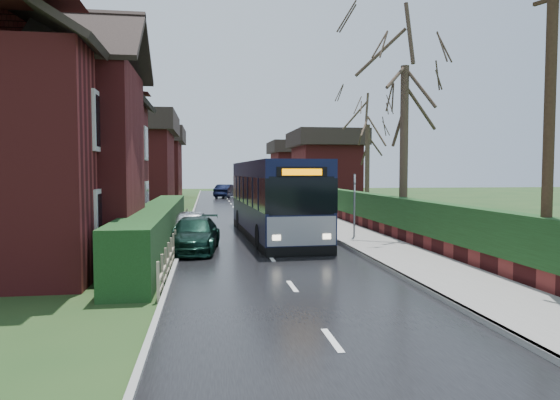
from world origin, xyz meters
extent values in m
plane|color=#2F451D|center=(0.00, 0.00, 0.00)|extent=(140.00, 140.00, 0.00)
cube|color=black|center=(0.00, 10.00, 0.01)|extent=(6.00, 100.00, 0.02)
cube|color=slate|center=(4.25, 10.00, 0.07)|extent=(2.50, 100.00, 0.14)
cube|color=gray|center=(3.05, 10.00, 0.07)|extent=(0.12, 100.00, 0.14)
cube|color=gray|center=(-3.05, 10.00, 0.05)|extent=(0.12, 100.00, 0.10)
cube|color=black|center=(-3.90, 5.00, 0.80)|extent=(1.20, 16.00, 1.60)
cube|color=maroon|center=(5.80, 10.00, 0.30)|extent=(0.30, 50.00, 0.60)
cube|color=black|center=(5.80, 10.00, 1.20)|extent=(0.60, 50.00, 1.20)
cube|color=maroon|center=(-9.00, 5.00, 3.00)|extent=(8.00, 14.00, 6.00)
cube|color=maroon|center=(-5.50, 2.00, 3.00)|extent=(2.50, 4.00, 6.00)
cube|color=brown|center=(-8.00, 9.00, 9.20)|extent=(0.90, 1.40, 2.20)
cube|color=silver|center=(-4.95, 0.00, 1.60)|extent=(0.08, 1.20, 1.60)
cube|color=black|center=(-4.92, 0.00, 1.60)|extent=(0.03, 0.95, 1.35)
cube|color=silver|center=(-4.95, 0.00, 4.20)|extent=(0.08, 1.20, 1.60)
cube|color=black|center=(-4.92, 0.00, 4.20)|extent=(0.03, 0.95, 1.35)
cube|color=silver|center=(-4.95, 4.00, 1.60)|extent=(0.08, 1.20, 1.60)
cube|color=black|center=(-4.92, 4.00, 1.60)|extent=(0.03, 0.95, 1.35)
cube|color=silver|center=(-4.95, 4.00, 4.20)|extent=(0.08, 1.20, 1.60)
cube|color=black|center=(-4.92, 4.00, 4.20)|extent=(0.03, 0.95, 1.35)
cube|color=silver|center=(-4.95, 8.00, 1.60)|extent=(0.08, 1.20, 1.60)
cube|color=black|center=(-4.92, 8.00, 1.60)|extent=(0.03, 0.95, 1.35)
cube|color=silver|center=(-4.95, 8.00, 4.20)|extent=(0.08, 1.20, 1.60)
cube|color=black|center=(-4.92, 8.00, 4.20)|extent=(0.03, 0.95, 1.35)
cube|color=silver|center=(-4.95, 10.50, 1.60)|extent=(0.08, 1.20, 1.60)
cube|color=black|center=(-4.92, 10.50, 1.60)|extent=(0.03, 0.95, 1.35)
cube|color=silver|center=(-4.95, 10.50, 4.20)|extent=(0.08, 1.20, 1.60)
cube|color=black|center=(-4.92, 10.50, 4.20)|extent=(0.03, 0.95, 1.35)
cube|color=black|center=(0.80, 7.57, 0.90)|extent=(2.93, 10.91, 1.12)
cube|color=black|center=(0.80, 7.57, 2.05)|extent=(2.95, 10.91, 1.18)
cube|color=black|center=(0.80, 7.57, 2.97)|extent=(2.93, 10.91, 0.65)
cube|color=black|center=(0.80, 7.57, 0.17)|extent=(2.93, 10.91, 0.34)
cube|color=gray|center=(1.04, 2.22, 0.88)|extent=(2.36, 0.22, 0.98)
cube|color=black|center=(1.04, 2.19, 2.06)|extent=(2.21, 0.18, 1.28)
cube|color=black|center=(1.04, 2.19, 2.85)|extent=(1.72, 0.16, 0.34)
cube|color=#FF8C00|center=(1.04, 2.15, 2.85)|extent=(1.35, 0.10, 0.22)
cube|color=black|center=(1.04, 2.21, 0.22)|extent=(2.41, 0.25, 0.29)
cube|color=#FFF2CC|center=(0.18, 2.13, 0.69)|extent=(0.28, 0.06, 0.18)
cube|color=#FFF2CC|center=(1.90, 2.20, 0.69)|extent=(0.28, 0.06, 0.18)
cylinder|color=black|center=(-0.16, 4.07, 0.47)|extent=(0.32, 0.95, 0.94)
cylinder|color=black|center=(2.06, 4.17, 0.47)|extent=(0.32, 0.95, 0.94)
cylinder|color=black|center=(-0.46, 10.98, 0.47)|extent=(0.32, 0.95, 0.94)
cylinder|color=black|center=(1.76, 11.08, 0.47)|extent=(0.32, 0.95, 0.94)
imported|color=#B7B7BC|center=(-2.76, 6.21, 0.66)|extent=(1.66, 3.90, 1.31)
imported|color=black|center=(-2.56, 4.00, 0.60)|extent=(2.07, 4.28, 1.20)
imported|color=black|center=(-0.05, 40.46, 0.74)|extent=(2.85, 4.73, 1.47)
cylinder|color=slate|center=(4.00, 6.00, 1.38)|extent=(0.08, 0.08, 2.77)
cube|color=white|center=(4.00, 6.00, 2.57)|extent=(0.15, 0.42, 0.32)
cube|color=white|center=(4.00, 6.00, 2.17)|extent=(0.13, 0.38, 0.28)
cylinder|color=black|center=(5.80, -3.44, 3.67)|extent=(0.25, 0.25, 7.34)
cylinder|color=#35281F|center=(6.13, 6.00, 3.63)|extent=(0.35, 0.35, 7.27)
cylinder|color=#3B2E22|center=(9.00, 19.54, 3.06)|extent=(0.33, 0.33, 6.12)
cylinder|color=#332A1E|center=(-10.11, 10.00, 3.65)|extent=(0.33, 0.33, 7.31)
camera|label=1|loc=(-2.07, -14.05, 2.87)|focal=32.00mm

